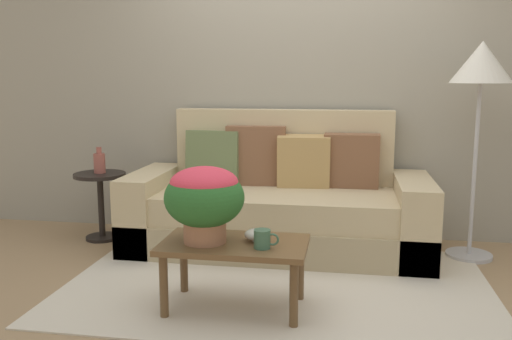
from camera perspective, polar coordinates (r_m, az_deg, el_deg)
name	(u,v)px	position (r m, az deg, el deg)	size (l,w,h in m)	color
ground_plane	(279,280)	(3.69, 2.46, -11.46)	(14.00, 14.00, 0.00)	#997A56
wall_back	(299,64)	(4.63, 4.49, 10.97)	(6.40, 0.12, 2.87)	gray
area_rug	(278,285)	(3.61, 2.28, -11.88)	(2.70, 1.74, 0.01)	beige
couch	(278,206)	(4.28, 2.30, -3.78)	(2.30, 0.92, 1.07)	tan
coffee_table	(234,252)	(3.15, -2.27, -8.54)	(0.83, 0.48, 0.40)	brown
side_table	(101,194)	(4.67, -15.95, -2.40)	(0.42, 0.42, 0.56)	black
floor_lamp	(481,76)	(4.23, 22.46, 9.11)	(0.43, 0.43, 1.58)	#B2B2B7
potted_plant	(204,197)	(3.08, -5.42, -2.78)	(0.45, 0.45, 0.43)	#A36B4C
coffee_mug	(263,239)	(3.01, 0.72, -7.23)	(0.14, 0.09, 0.10)	#3D664C
snack_bowl	(257,235)	(3.14, 0.05, -6.76)	(0.14, 0.14, 0.07)	silver
table_vase	(99,162)	(4.63, -16.05, 0.77)	(0.09, 0.09, 0.21)	#934C42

